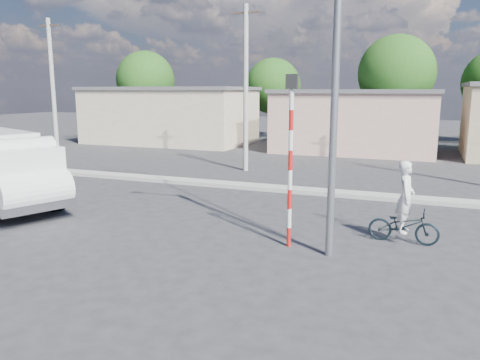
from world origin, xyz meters
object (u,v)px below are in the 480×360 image
at_px(bicycle, 404,225).
at_px(streetlight, 329,46).
at_px(cyclist, 405,208).
at_px(traffic_pole, 291,147).
at_px(truck, 1,168).

bearing_deg(bicycle, streetlight, 134.99).
height_order(cyclist, traffic_pole, traffic_pole).
xyz_separation_m(truck, streetlight, (11.08, -0.57, 3.55)).
distance_m(truck, streetlight, 11.64).
bearing_deg(streetlight, cyclist, 43.35).
bearing_deg(traffic_pole, truck, 178.48).
relative_size(truck, traffic_pole, 1.50).
bearing_deg(cyclist, traffic_pole, 118.65).
relative_size(bicycle, cyclist, 0.95).
height_order(bicycle, cyclist, cyclist).
xyz_separation_m(truck, traffic_pole, (10.14, -0.27, 1.18)).
height_order(cyclist, streetlight, streetlight).
xyz_separation_m(truck, bicycle, (12.87, 1.12, -0.94)).
bearing_deg(truck, traffic_pole, 21.23).
height_order(bicycle, traffic_pole, traffic_pole).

